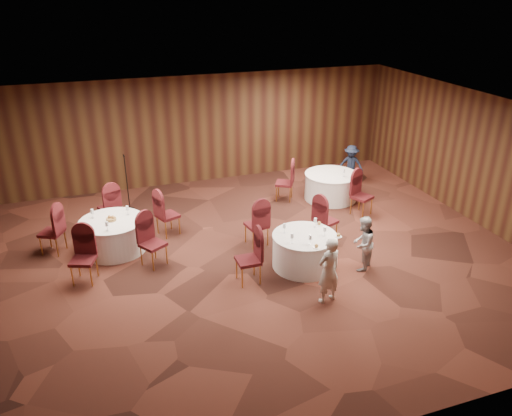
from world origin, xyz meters
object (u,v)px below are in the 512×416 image
object	(u,v)px
mic_stand	(128,194)
woman_a	(329,270)
table_main	(304,250)
woman_b	(363,244)
man_c	(351,165)
table_left	(113,235)
table_right	(331,186)

from	to	relation	value
mic_stand	woman_a	bearing A→B (deg)	-60.47
table_main	woman_b	distance (m)	1.24
table_main	mic_stand	xyz separation A→B (m)	(-3.24, 4.21, 0.06)
mic_stand	man_c	bearing A→B (deg)	-2.22
woman_a	woman_b	world-z (taller)	woman_a
woman_a	woman_b	size ratio (longest dim) A/B	1.11
table_main	table_left	bearing A→B (deg)	151.54
mic_stand	woman_b	distance (m)	6.42
mic_stand	woman_a	size ratio (longest dim) A/B	1.14
table_main	woman_a	world-z (taller)	woman_a
mic_stand	table_main	bearing A→B (deg)	-52.37
table_left	table_right	distance (m)	6.10
table_right	man_c	distance (m)	1.37
table_right	woman_b	distance (m)	3.80
woman_b	man_c	xyz separation A→B (m)	(2.17, 4.46, -0.00)
table_main	woman_b	size ratio (longest dim) A/B	1.14
table_left	woman_a	distance (m)	5.03
table_main	man_c	bearing A→B (deg)	50.37
table_main	table_right	size ratio (longest dim) A/B	0.92
table_right	woman_a	world-z (taller)	woman_a
woman_a	table_left	bearing A→B (deg)	-55.91
man_c	woman_a	bearing A→B (deg)	-81.14
table_main	table_right	distance (m)	3.82
table_left	man_c	bearing A→B (deg)	14.99
woman_a	woman_b	bearing A→B (deg)	-158.98
table_main	table_left	size ratio (longest dim) A/B	0.94
woman_a	man_c	xyz separation A→B (m)	(3.38, 5.29, -0.07)
table_right	mic_stand	bearing A→B (deg)	168.74
table_left	woman_a	bearing A→B (deg)	-42.57
woman_b	man_c	distance (m)	4.96
table_main	woman_a	bearing A→B (deg)	-94.48
table_left	woman_a	xyz separation A→B (m)	(3.70, -3.39, 0.30)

